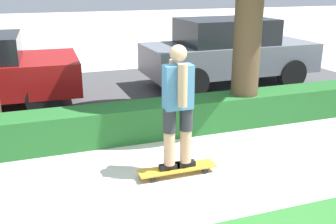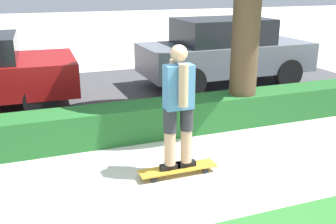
{
  "view_description": "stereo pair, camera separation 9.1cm",
  "coord_description": "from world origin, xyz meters",
  "views": [
    {
      "loc": [
        -1.69,
        -4.15,
        2.4
      ],
      "look_at": [
        -0.02,
        0.6,
        0.72
      ],
      "focal_mm": 42.0,
      "sensor_mm": 36.0,
      "label": 1
    },
    {
      "loc": [
        -1.78,
        -4.11,
        2.4
      ],
      "look_at": [
        -0.02,
        0.6,
        0.72
      ],
      "focal_mm": 42.0,
      "sensor_mm": 36.0,
      "label": 2
    }
  ],
  "objects": [
    {
      "name": "skateboard",
      "position": [
        -0.04,
        0.16,
        0.08
      ],
      "size": [
        1.04,
        0.24,
        0.1
      ],
      "color": "gold",
      "rests_on": "ground_plane"
    },
    {
      "name": "parked_car_middle",
      "position": [
        2.77,
        4.17,
        0.82
      ],
      "size": [
        4.08,
        1.77,
        1.59
      ],
      "rotation": [
        0.0,
        0.0,
        0.02
      ],
      "color": "slate",
      "rests_on": "ground_plane"
    },
    {
      "name": "hedge_row",
      "position": [
        0.0,
        1.6,
        0.27
      ],
      "size": [
        12.6,
        0.6,
        0.55
      ],
      "color": "#236028",
      "rests_on": "ground_plane"
    },
    {
      "name": "street_asphalt",
      "position": [
        0.0,
        4.2,
        0.0
      ],
      "size": [
        12.6,
        5.0,
        0.01
      ],
      "color": "#474749",
      "rests_on": "ground_plane"
    },
    {
      "name": "skater_person",
      "position": [
        -0.04,
        0.16,
        0.95
      ],
      "size": [
        0.49,
        0.41,
        1.6
      ],
      "color": "black",
      "rests_on": "skateboard"
    },
    {
      "name": "ground_plane",
      "position": [
        0.0,
        0.0,
        0.0
      ],
      "size": [
        60.0,
        60.0,
        0.0
      ],
      "primitive_type": "plane",
      "color": "beige"
    }
  ]
}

